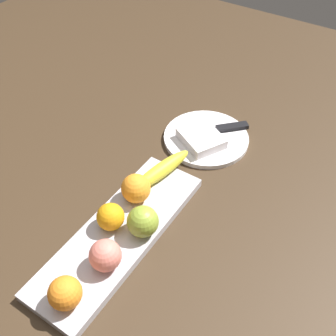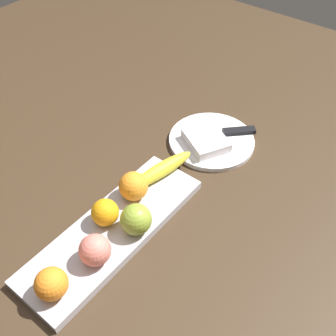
{
  "view_description": "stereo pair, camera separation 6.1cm",
  "coord_description": "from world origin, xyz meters",
  "views": [
    {
      "loc": [
        0.4,
        0.35,
        0.72
      ],
      "look_at": [
        -0.16,
        -0.01,
        0.05
      ],
      "focal_mm": 42.79,
      "sensor_mm": 36.0,
      "label": 1
    },
    {
      "loc": [
        0.36,
        0.4,
        0.72
      ],
      "look_at": [
        -0.16,
        -0.01,
        0.05
      ],
      "focal_mm": 42.79,
      "sensor_mm": 36.0,
      "label": 2
    }
  ],
  "objects": [
    {
      "name": "ground_plane",
      "position": [
        0.0,
        0.0,
        0.0
      ],
      "size": [
        2.4,
        2.4,
        0.0
      ],
      "primitive_type": "plane",
      "color": "#3A291A"
    },
    {
      "name": "fruit_tray",
      "position": [
        0.03,
        -0.01,
        0.01
      ],
      "size": [
        0.45,
        0.15,
        0.02
      ],
      "primitive_type": "cube",
      "color": "#B9B6BE",
      "rests_on": "ground_plane"
    },
    {
      "name": "apple",
      "position": [
        -0.0,
        0.03,
        0.05
      ],
      "size": [
        0.07,
        0.07,
        0.07
      ],
      "primitive_type": "sphere",
      "color": "#8AA232",
      "rests_on": "fruit_tray"
    },
    {
      "name": "banana",
      "position": [
        -0.16,
        -0.03,
        0.04
      ],
      "size": [
        0.19,
        0.07,
        0.04
      ],
      "primitive_type": "ellipsoid",
      "rotation": [
        0.0,
        0.0,
        -0.2
      ],
      "color": "yellow",
      "rests_on": "fruit_tray"
    },
    {
      "name": "orange_near_apple",
      "position": [
        -0.07,
        -0.03,
        0.05
      ],
      "size": [
        0.07,
        0.07,
        0.07
      ],
      "primitive_type": "sphere",
      "color": "orange",
      "rests_on": "fruit_tray"
    },
    {
      "name": "orange_near_banana",
      "position": [
        0.03,
        -0.03,
        0.05
      ],
      "size": [
        0.06,
        0.06,
        0.06
      ],
      "primitive_type": "sphere",
      "color": "orange",
      "rests_on": "fruit_tray"
    },
    {
      "name": "orange_center",
      "position": [
        0.21,
        0.01,
        0.05
      ],
      "size": [
        0.06,
        0.06,
        0.06
      ],
      "primitive_type": "sphere",
      "color": "orange",
      "rests_on": "fruit_tray"
    },
    {
      "name": "peach",
      "position": [
        0.11,
        0.02,
        0.05
      ],
      "size": [
        0.06,
        0.06,
        0.06
      ],
      "primitive_type": "sphere",
      "color": "#E6796A",
      "rests_on": "fruit_tray"
    },
    {
      "name": "dinner_plate",
      "position": [
        -0.35,
        -0.01,
        0.01
      ],
      "size": [
        0.23,
        0.23,
        0.01
      ],
      "primitive_type": "cylinder",
      "color": "white",
      "rests_on": "ground_plane"
    },
    {
      "name": "folded_napkin",
      "position": [
        -0.33,
        -0.01,
        0.03
      ],
      "size": [
        0.14,
        0.14,
        0.03
      ],
      "primitive_type": "cube",
      "rotation": [
        0.0,
        0.0,
        -0.49
      ],
      "color": "white",
      "rests_on": "dinner_plate"
    },
    {
      "name": "knife",
      "position": [
        -0.41,
        0.02,
        0.02
      ],
      "size": [
        0.14,
        0.14,
        0.01
      ],
      "rotation": [
        0.0,
        0.0,
        -0.78
      ],
      "color": "silver",
      "rests_on": "dinner_plate"
    }
  ]
}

